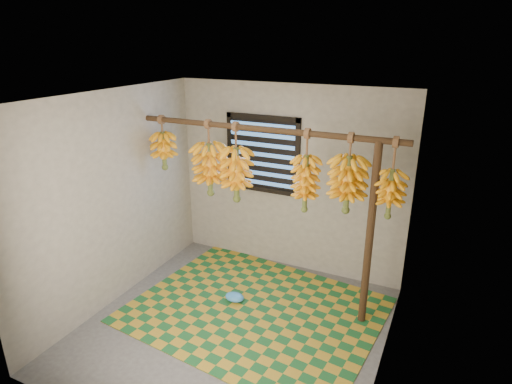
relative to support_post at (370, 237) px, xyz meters
The scene contains 16 objects.
floor 1.71m from the support_post, 149.74° to the right, with size 3.00×3.00×0.01m, color #4A4A4A.
ceiling 1.98m from the support_post, 149.74° to the right, with size 3.00×3.00×0.01m, color silver.
wall_back 1.46m from the support_post, 146.14° to the left, with size 3.00×0.01×2.40m, color gray.
wall_left 2.80m from the support_post, 165.49° to the right, with size 0.01×3.00×2.40m, color gray.
wall_right 0.79m from the support_post, 66.46° to the right, with size 0.01×3.00×2.40m, color gray.
window 1.80m from the support_post, 153.40° to the left, with size 1.00×0.04×1.00m.
hanging_pole 1.56m from the support_post, behind, with size 0.06×0.06×3.00m, color #3C2816.
support_post is the anchor object (origin of this frame).
woven_mat 1.54m from the support_post, 163.61° to the right, with size 2.64×2.11×0.01m, color #195526.
plastic_bag 1.72m from the support_post, 168.82° to the right, with size 0.23×0.17×0.09m, color #388AD4.
banana_bunch_a 2.57m from the support_post, behind, with size 0.31×0.31×0.65m.
banana_bunch_b 1.92m from the support_post, behind, with size 0.40×0.40×0.88m.
banana_bunch_c 1.58m from the support_post, behind, with size 0.34×0.34×0.90m.
banana_bunch_d 0.85m from the support_post, behind, with size 0.30×0.30×0.89m.
banana_bunch_e 0.59m from the support_post, behind, with size 0.39×0.39×0.82m.
banana_bunch_f 0.51m from the support_post, ahead, with size 0.29×0.29×0.81m.
Camera 1 is at (1.84, -3.31, 2.90)m, focal length 30.00 mm.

